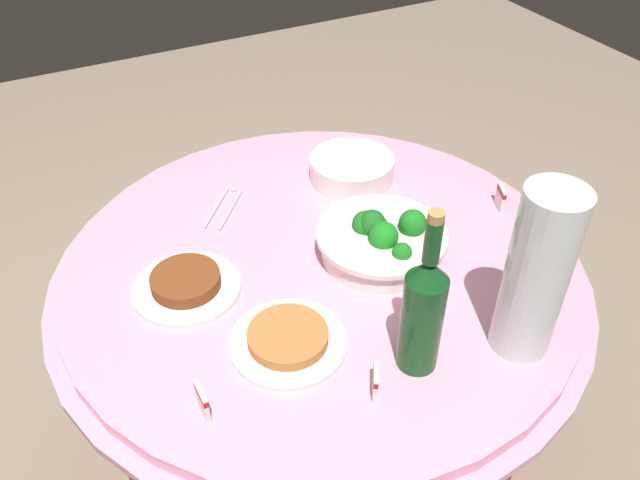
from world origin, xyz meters
TOP-DOWN VIEW (x-y plane):
  - ground_plane at (0.00, 0.00)m, footprint 6.00×6.00m
  - buffet_table at (0.00, 0.00)m, footprint 1.16×1.16m
  - broccoli_bowl at (-0.05, -0.12)m, footprint 0.28×0.28m
  - plate_stack at (0.24, -0.21)m, footprint 0.21×0.21m
  - wine_bottle at (-0.34, -0.02)m, footprint 0.07×0.07m
  - decorative_fruit_vase at (-0.38, -0.22)m, footprint 0.11×0.11m
  - serving_tongs at (0.27, 0.12)m, footprint 0.15×0.14m
  - food_plate_stir_fry at (0.04, 0.29)m, footprint 0.22×0.22m
  - food_plate_peanuts at (-0.19, 0.17)m, footprint 0.22×0.22m
  - label_placard_front at (-0.26, 0.36)m, footprint 0.05×0.01m
  - label_placard_mid at (-0.36, 0.08)m, footprint 0.05×0.03m
  - label_placard_rear at (-0.03, -0.46)m, footprint 0.05×0.03m

SIDE VIEW (x-z plane):
  - ground_plane at x=0.00m, z-range 0.00..0.00m
  - buffet_table at x=0.00m, z-range 0.01..0.75m
  - serving_tongs at x=0.27m, z-range 0.74..0.75m
  - food_plate_peanuts at x=-0.19m, z-range 0.74..0.77m
  - food_plate_stir_fry at x=0.04m, z-range 0.74..0.78m
  - plate_stack at x=0.24m, z-range 0.74..0.80m
  - label_placard_front at x=-0.26m, z-range 0.74..0.80m
  - label_placard_mid at x=-0.36m, z-range 0.74..0.80m
  - label_placard_rear at x=-0.03m, z-range 0.74..0.80m
  - broccoli_bowl at x=-0.05m, z-range 0.73..0.84m
  - wine_bottle at x=-0.34m, z-range 0.70..1.04m
  - decorative_fruit_vase at x=-0.38m, z-range 0.72..1.06m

